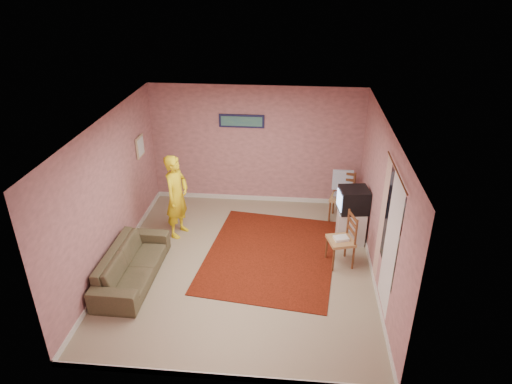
# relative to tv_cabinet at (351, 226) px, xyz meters

# --- Properties ---
(ground) EXTENTS (5.00, 5.00, 0.00)m
(ground) POSITION_rel_tv_cabinet_xyz_m (-1.95, -1.00, -0.33)
(ground) COLOR gray
(ground) RESTS_ON ground
(wall_back) EXTENTS (4.50, 0.02, 2.60)m
(wall_back) POSITION_rel_tv_cabinet_xyz_m (-1.95, 1.50, 0.97)
(wall_back) COLOR #C58186
(wall_back) RESTS_ON ground
(wall_front) EXTENTS (4.50, 0.02, 2.60)m
(wall_front) POSITION_rel_tv_cabinet_xyz_m (-1.95, -3.50, 0.97)
(wall_front) COLOR #C58186
(wall_front) RESTS_ON ground
(wall_left) EXTENTS (0.02, 5.00, 2.60)m
(wall_left) POSITION_rel_tv_cabinet_xyz_m (-4.20, -1.00, 0.97)
(wall_left) COLOR #C58186
(wall_left) RESTS_ON ground
(wall_right) EXTENTS (0.02, 5.00, 2.60)m
(wall_right) POSITION_rel_tv_cabinet_xyz_m (0.30, -1.00, 0.97)
(wall_right) COLOR #C58186
(wall_right) RESTS_ON ground
(ceiling) EXTENTS (4.50, 5.00, 0.02)m
(ceiling) POSITION_rel_tv_cabinet_xyz_m (-1.95, -1.00, 2.27)
(ceiling) COLOR silver
(ceiling) RESTS_ON wall_back
(baseboard_back) EXTENTS (4.50, 0.02, 0.10)m
(baseboard_back) POSITION_rel_tv_cabinet_xyz_m (-1.95, 1.49, -0.28)
(baseboard_back) COLOR silver
(baseboard_back) RESTS_ON ground
(baseboard_front) EXTENTS (4.50, 0.02, 0.10)m
(baseboard_front) POSITION_rel_tv_cabinet_xyz_m (-1.95, -3.49, -0.28)
(baseboard_front) COLOR silver
(baseboard_front) RESTS_ON ground
(baseboard_left) EXTENTS (0.02, 5.00, 0.10)m
(baseboard_left) POSITION_rel_tv_cabinet_xyz_m (-4.19, -1.00, -0.28)
(baseboard_left) COLOR silver
(baseboard_left) RESTS_ON ground
(baseboard_right) EXTENTS (0.02, 5.00, 0.10)m
(baseboard_right) POSITION_rel_tv_cabinet_xyz_m (0.29, -1.00, -0.28)
(baseboard_right) COLOR silver
(baseboard_right) RESTS_ON ground
(window) EXTENTS (0.01, 1.10, 1.50)m
(window) POSITION_rel_tv_cabinet_xyz_m (0.29, -1.90, 1.12)
(window) COLOR black
(window) RESTS_ON wall_right
(curtain_sheer) EXTENTS (0.01, 0.75, 2.10)m
(curtain_sheer) POSITION_rel_tv_cabinet_xyz_m (0.28, -2.05, 0.92)
(curtain_sheer) COLOR white
(curtain_sheer) RESTS_ON wall_right
(curtain_floral) EXTENTS (0.01, 0.35, 2.10)m
(curtain_floral) POSITION_rel_tv_cabinet_xyz_m (0.26, -1.35, 0.92)
(curtain_floral) COLOR beige
(curtain_floral) RESTS_ON wall_right
(curtain_rod) EXTENTS (0.02, 1.40, 0.02)m
(curtain_rod) POSITION_rel_tv_cabinet_xyz_m (0.25, -1.90, 1.99)
(curtain_rod) COLOR brown
(curtain_rod) RESTS_ON wall_right
(picture_back) EXTENTS (0.95, 0.04, 0.28)m
(picture_back) POSITION_rel_tv_cabinet_xyz_m (-2.25, 1.47, 1.52)
(picture_back) COLOR #16173D
(picture_back) RESTS_ON wall_back
(picture_left) EXTENTS (0.04, 0.38, 0.42)m
(picture_left) POSITION_rel_tv_cabinet_xyz_m (-4.17, 0.60, 1.22)
(picture_left) COLOR tan
(picture_left) RESTS_ON wall_left
(area_rug) EXTENTS (2.60, 3.10, 0.02)m
(area_rug) POSITION_rel_tv_cabinet_xyz_m (-1.48, -0.63, -0.32)
(area_rug) COLOR black
(area_rug) RESTS_ON ground
(tv_cabinet) EXTENTS (0.51, 0.47, 0.65)m
(tv_cabinet) POSITION_rel_tv_cabinet_xyz_m (0.00, 0.00, 0.00)
(tv_cabinet) COLOR silver
(tv_cabinet) RESTS_ON ground
(crt_tv) EXTENTS (0.58, 0.54, 0.45)m
(crt_tv) POSITION_rel_tv_cabinet_xyz_m (-0.01, -0.00, 0.55)
(crt_tv) COLOR black
(crt_tv) RESTS_ON tv_cabinet
(chair_a) EXTENTS (0.56, 0.54, 0.55)m
(chair_a) POSITION_rel_tv_cabinet_xyz_m (-0.12, 0.80, 0.29)
(chair_a) COLOR #A1804E
(chair_a) RESTS_ON ground
(dvd_player) EXTENTS (0.39, 0.31, 0.06)m
(dvd_player) POSITION_rel_tv_cabinet_xyz_m (-0.12, 0.80, 0.22)
(dvd_player) COLOR #A8A9AD
(dvd_player) RESTS_ON chair_a
(blue_throw) EXTENTS (0.41, 0.05, 0.43)m
(blue_throw) POSITION_rel_tv_cabinet_xyz_m (-0.12, 0.99, 0.49)
(blue_throw) COLOR #91B9ED
(blue_throw) RESTS_ON chair_a
(chair_b) EXTENTS (0.52, 0.54, 0.53)m
(chair_b) POSITION_rel_tv_cabinet_xyz_m (-0.26, -0.78, 0.27)
(chair_b) COLOR #A1804E
(chair_b) RESTS_ON ground
(game_console) EXTENTS (0.28, 0.24, 0.05)m
(game_console) POSITION_rel_tv_cabinet_xyz_m (-0.26, -0.78, 0.20)
(game_console) COLOR white
(game_console) RESTS_ON chair_b
(sofa) EXTENTS (0.78, 1.95, 0.57)m
(sofa) POSITION_rel_tv_cabinet_xyz_m (-3.75, -1.54, -0.04)
(sofa) COLOR brown
(sofa) RESTS_ON ground
(person) EXTENTS (0.56, 0.69, 1.66)m
(person) POSITION_rel_tv_cabinet_xyz_m (-3.32, -0.06, 0.50)
(person) COLOR yellow
(person) RESTS_ON ground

